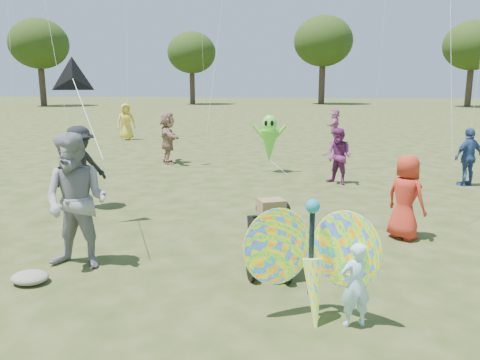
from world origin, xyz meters
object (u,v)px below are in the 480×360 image
child_girl (356,285)px  jogging_stroller (271,230)px  adult_man (76,202)px  crowd_d (168,138)px  crowd_b (80,168)px  crowd_e (339,156)px  alien_kite (269,140)px  butterfly_kite (312,263)px  crowd_g (126,122)px  crowd_j (335,125)px  crowd_c (469,157)px  crowd_a (406,197)px

child_girl → jogging_stroller: 1.76m
adult_man → crowd_d: size_ratio=1.15×
crowd_b → crowd_e: 6.54m
alien_kite → crowd_d: bearing=162.4°
alien_kite → butterfly_kite: bearing=-81.7°
crowd_g → crowd_e: bearing=-69.3°
crowd_e → butterfly_kite: bearing=-59.3°
jogging_stroller → alien_kite: 7.63m
crowd_j → crowd_c: bearing=31.8°
crowd_a → alien_kite: size_ratio=0.84×
jogging_stroller → alien_kite: size_ratio=0.66×
crowd_c → jogging_stroller: size_ratio=1.33×
crowd_j → adult_man: bearing=-3.1°
adult_man → crowd_e: bearing=59.8°
crowd_c → crowd_e: (-3.34, -0.30, -0.02)m
crowd_g → alien_kite: alien_kite is taller
child_girl → crowd_b: 6.85m
crowd_j → alien_kite: 8.03m
adult_man → crowd_d: bearing=101.0°
child_girl → crowd_d: crowd_d is taller
crowd_b → crowd_e: crowd_b is taller
crowd_j → crowd_a: bearing=15.2°
jogging_stroller → butterfly_kite: bearing=-91.2°
adult_man → crowd_c: bearing=44.3°
crowd_e → child_girl: bearing=-55.7°
child_girl → jogging_stroller: bearing=-73.0°
crowd_g → butterfly_kite: 18.31m
crowd_e → jogging_stroller: size_ratio=1.30×
crowd_b → crowd_j: crowd_b is taller
crowd_a → adult_man: bearing=68.2°
child_girl → crowd_j: 16.70m
crowd_b → crowd_c: bearing=-36.4°
crowd_a → jogging_stroller: bearing=85.5°
adult_man → crowd_e: 7.65m
crowd_d → crowd_j: crowd_d is taller
adult_man → crowd_d: (-1.44, 8.96, -0.13)m
crowd_d → alien_kite: alien_kite is taller
crowd_g → jogging_stroller: crowd_g is taller
crowd_c → alien_kite: size_ratio=0.88×
crowd_c → alien_kite: 5.44m
child_girl → crowd_d: 11.41m
crowd_a → crowd_d: (-6.39, 6.89, 0.13)m
crowd_j → alien_kite: size_ratio=0.89×
crowd_e → alien_kite: (-1.99, 1.36, 0.22)m
crowd_a → crowd_e: 4.51m
child_girl → crowd_g: crowd_g is taller
adult_man → butterfly_kite: size_ratio=1.14×
child_girl → butterfly_kite: 0.52m
crowd_b → crowd_d: bearing=30.2°
child_girl → adult_man: size_ratio=0.49×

